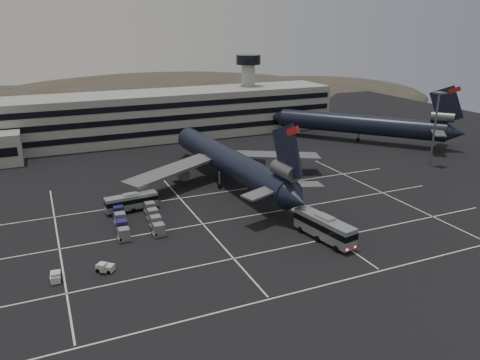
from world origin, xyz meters
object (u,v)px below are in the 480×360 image
object	(u,v)px
trijet_main	(230,162)
bus_near	(324,227)
bus_far	(131,201)
tug_a	(56,277)
uld_cluster	(137,217)

from	to	relation	value
trijet_main	bus_near	xyz separation A→B (m)	(3.43, -31.99, -2.90)
bus_near	bus_far	bearing A→B (deg)	126.22
tug_a	uld_cluster	distance (m)	21.45
tug_a	trijet_main	bearing A→B (deg)	41.31
trijet_main	bus_far	distance (m)	24.09
bus_near	bus_far	xyz separation A→B (m)	(-26.35, 25.38, -0.44)
bus_far	uld_cluster	world-z (taller)	bus_far
trijet_main	uld_cluster	bearing A→B (deg)	-155.75
trijet_main	bus_far	world-z (taller)	trijet_main
bus_far	uld_cluster	distance (m)	5.80
trijet_main	tug_a	xyz separation A→B (m)	(-37.75, -28.09, -4.56)
bus_near	uld_cluster	bearing A→B (deg)	133.70
trijet_main	tug_a	size ratio (longest dim) A/B	22.74
uld_cluster	tug_a	bearing A→B (deg)	-132.76
bus_near	bus_far	size ratio (longest dim) A/B	1.24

